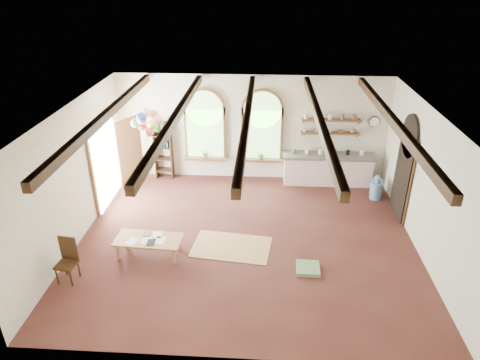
# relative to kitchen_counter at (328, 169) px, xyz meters

# --- Properties ---
(floor) EXTENTS (8.00, 8.00, 0.00)m
(floor) POSITION_rel_kitchen_counter_xyz_m (-2.30, -3.20, -0.48)
(floor) COLOR #532922
(floor) RESTS_ON ground
(ceiling_beams) EXTENTS (6.20, 6.80, 0.18)m
(ceiling_beams) POSITION_rel_kitchen_counter_xyz_m (-2.30, -3.20, 2.62)
(ceiling_beams) COLOR #3A2312
(ceiling_beams) RESTS_ON ceiling
(window_left) EXTENTS (1.30, 0.28, 2.20)m
(window_left) POSITION_rel_kitchen_counter_xyz_m (-3.70, 0.23, 1.16)
(window_left) COLOR brown
(window_left) RESTS_ON floor
(window_right) EXTENTS (1.30, 0.28, 2.20)m
(window_right) POSITION_rel_kitchen_counter_xyz_m (-2.00, 0.23, 1.16)
(window_right) COLOR brown
(window_right) RESTS_ON floor
(left_doorway) EXTENTS (0.10, 1.90, 2.50)m
(left_doorway) POSITION_rel_kitchen_counter_xyz_m (-6.25, -1.40, 0.67)
(left_doorway) COLOR brown
(left_doorway) RESTS_ON floor
(right_doorway) EXTENTS (0.10, 1.30, 2.40)m
(right_doorway) POSITION_rel_kitchen_counter_xyz_m (1.65, -1.70, 0.62)
(right_doorway) COLOR black
(right_doorway) RESTS_ON floor
(kitchen_counter) EXTENTS (2.68, 0.62, 0.94)m
(kitchen_counter) POSITION_rel_kitchen_counter_xyz_m (0.00, 0.00, 0.00)
(kitchen_counter) COLOR silver
(kitchen_counter) RESTS_ON floor
(wall_shelf_lower) EXTENTS (1.70, 0.24, 0.04)m
(wall_shelf_lower) POSITION_rel_kitchen_counter_xyz_m (0.00, 0.18, 1.07)
(wall_shelf_lower) COLOR brown
(wall_shelf_lower) RESTS_ON wall_back
(wall_shelf_upper) EXTENTS (1.70, 0.24, 0.04)m
(wall_shelf_upper) POSITION_rel_kitchen_counter_xyz_m (0.00, 0.18, 1.47)
(wall_shelf_upper) COLOR brown
(wall_shelf_upper) RESTS_ON wall_back
(wall_clock) EXTENTS (0.32, 0.04, 0.32)m
(wall_clock) POSITION_rel_kitchen_counter_xyz_m (1.25, 0.25, 1.42)
(wall_clock) COLOR black
(wall_clock) RESTS_ON wall_back
(bookshelf) EXTENTS (0.53, 0.32, 1.80)m
(bookshelf) POSITION_rel_kitchen_counter_xyz_m (-5.00, 0.12, 0.42)
(bookshelf) COLOR #3A2312
(bookshelf) RESTS_ON floor
(coffee_table) EXTENTS (1.54, 0.78, 0.43)m
(coffee_table) POSITION_rel_kitchen_counter_xyz_m (-4.48, -3.91, -0.10)
(coffee_table) COLOR #B77A53
(coffee_table) RESTS_ON floor
(side_chair) EXTENTS (0.44, 0.44, 0.98)m
(side_chair) POSITION_rel_kitchen_counter_xyz_m (-5.95, -4.88, -0.19)
(side_chair) COLOR #3A2312
(side_chair) RESTS_ON floor
(floor_mat) EXTENTS (1.93, 1.33, 0.02)m
(floor_mat) POSITION_rel_kitchen_counter_xyz_m (-2.63, -3.51, -0.47)
(floor_mat) COLOR tan
(floor_mat) RESTS_ON floor
(floor_cushion) EXTENTS (0.52, 0.52, 0.09)m
(floor_cushion) POSITION_rel_kitchen_counter_xyz_m (-0.90, -4.26, -0.43)
(floor_cushion) COLOR #6F9466
(floor_cushion) RESTS_ON floor
(water_jug_a) EXTENTS (0.32, 0.32, 0.63)m
(water_jug_a) POSITION_rel_kitchen_counter_xyz_m (1.32, -0.68, -0.21)
(water_jug_a) COLOR #588FBD
(water_jug_a) RESTS_ON floor
(water_jug_b) EXTENTS (0.33, 0.33, 0.64)m
(water_jug_b) POSITION_rel_kitchen_counter_xyz_m (1.28, -0.90, -0.20)
(water_jug_b) COLOR #588FBD
(water_jug_b) RESTS_ON floor
(balloon_cluster) EXTENTS (0.88, 0.97, 1.16)m
(balloon_cluster) POSITION_rel_kitchen_counter_xyz_m (-4.93, -1.38, 1.86)
(balloon_cluster) COLOR white
(balloon_cluster) RESTS_ON floor
(table_book) EXTENTS (0.17, 0.23, 0.02)m
(table_book) POSITION_rel_kitchen_counter_xyz_m (-4.64, -3.72, -0.04)
(table_book) COLOR olive
(table_book) RESTS_ON coffee_table
(tablet) EXTENTS (0.18, 0.26, 0.01)m
(tablet) POSITION_rel_kitchen_counter_xyz_m (-4.38, -4.06, -0.04)
(tablet) COLOR black
(tablet) RESTS_ON coffee_table
(potted_plant_left) EXTENTS (0.27, 0.23, 0.30)m
(potted_plant_left) POSITION_rel_kitchen_counter_xyz_m (-3.70, 0.12, 0.37)
(potted_plant_left) COLOR #598C4C
(potted_plant_left) RESTS_ON window_left
(potted_plant_right) EXTENTS (0.27, 0.23, 0.30)m
(potted_plant_right) POSITION_rel_kitchen_counter_xyz_m (-2.00, 0.12, 0.37)
(potted_plant_right) COLOR #598C4C
(potted_plant_right) RESTS_ON window_right
(shelf_cup_a) EXTENTS (0.12, 0.10, 0.10)m
(shelf_cup_a) POSITION_rel_kitchen_counter_xyz_m (-0.75, 0.18, 1.14)
(shelf_cup_a) COLOR white
(shelf_cup_a) RESTS_ON wall_shelf_lower
(shelf_cup_b) EXTENTS (0.10, 0.10, 0.09)m
(shelf_cup_b) POSITION_rel_kitchen_counter_xyz_m (-0.40, 0.18, 1.14)
(shelf_cup_b) COLOR beige
(shelf_cup_b) RESTS_ON wall_shelf_lower
(shelf_bowl_a) EXTENTS (0.22, 0.22, 0.05)m
(shelf_bowl_a) POSITION_rel_kitchen_counter_xyz_m (-0.05, 0.18, 1.12)
(shelf_bowl_a) COLOR beige
(shelf_bowl_a) RESTS_ON wall_shelf_lower
(shelf_bowl_b) EXTENTS (0.20, 0.20, 0.06)m
(shelf_bowl_b) POSITION_rel_kitchen_counter_xyz_m (0.30, 0.18, 1.12)
(shelf_bowl_b) COLOR #8C664C
(shelf_bowl_b) RESTS_ON wall_shelf_lower
(shelf_vase) EXTENTS (0.18, 0.18, 0.19)m
(shelf_vase) POSITION_rel_kitchen_counter_xyz_m (0.65, 0.18, 1.19)
(shelf_vase) COLOR slate
(shelf_vase) RESTS_ON wall_shelf_lower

